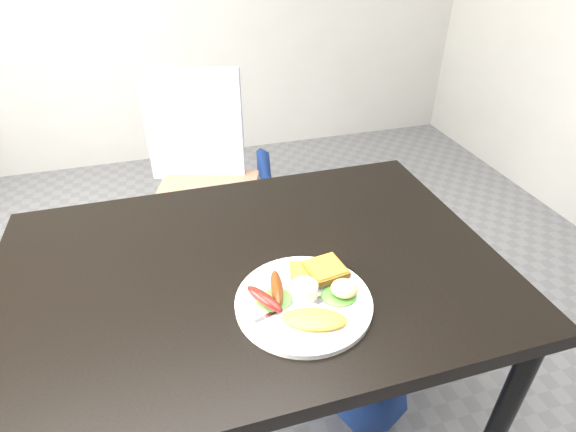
% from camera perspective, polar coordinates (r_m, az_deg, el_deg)
% --- Properties ---
extents(dining_table, '(1.20, 0.80, 0.04)m').
position_cam_1_polar(dining_table, '(1.10, -4.73, -6.89)').
color(dining_table, black).
rests_on(dining_table, ground).
extents(dining_chair, '(0.52, 0.52, 0.05)m').
position_cam_1_polar(dining_chair, '(1.94, -10.40, 2.26)').
color(dining_chair, '#A97357').
rests_on(dining_chair, ground).
extents(person, '(0.64, 0.45, 1.69)m').
position_cam_1_polar(person, '(1.69, -0.45, 13.00)').
color(person, navy).
rests_on(person, ground).
extents(plate, '(0.30, 0.30, 0.01)m').
position_cam_1_polar(plate, '(0.98, 1.99, -10.87)').
color(plate, white).
rests_on(plate, dining_table).
extents(lettuce_left, '(0.09, 0.09, 0.01)m').
position_cam_1_polar(lettuce_left, '(0.97, -1.78, -10.56)').
color(lettuce_left, green).
rests_on(lettuce_left, plate).
extents(lettuce_right, '(0.09, 0.08, 0.01)m').
position_cam_1_polar(lettuce_right, '(0.99, 6.47, -9.99)').
color(lettuce_right, '#368E23').
rests_on(lettuce_right, plate).
extents(omelette, '(0.15, 0.10, 0.02)m').
position_cam_1_polar(omelette, '(0.93, 3.36, -12.93)').
color(omelette, yellow).
rests_on(omelette, plate).
extents(sausage_a, '(0.07, 0.10, 0.03)m').
position_cam_1_polar(sausage_a, '(0.95, -3.00, -10.47)').
color(sausage_a, maroon).
rests_on(sausage_a, lettuce_left).
extents(sausage_b, '(0.04, 0.11, 0.03)m').
position_cam_1_polar(sausage_b, '(0.98, -1.44, -9.09)').
color(sausage_b, brown).
rests_on(sausage_b, lettuce_left).
extents(ramekin, '(0.08, 0.08, 0.03)m').
position_cam_1_polar(ramekin, '(0.97, 2.10, -9.48)').
color(ramekin, white).
rests_on(ramekin, plate).
extents(toast_a, '(0.09, 0.09, 0.01)m').
position_cam_1_polar(toast_a, '(1.03, 2.31, -7.24)').
color(toast_a, olive).
rests_on(toast_a, plate).
extents(toast_b, '(0.09, 0.09, 0.01)m').
position_cam_1_polar(toast_b, '(1.03, 4.78, -6.77)').
color(toast_b, brown).
rests_on(toast_b, toast_a).
extents(potato_salad, '(0.07, 0.07, 0.03)m').
position_cam_1_polar(potato_salad, '(0.98, 7.16, -9.10)').
color(potato_salad, beige).
rests_on(potato_salad, lettuce_right).
extents(fork, '(0.13, 0.05, 0.00)m').
position_cam_1_polar(fork, '(0.96, -0.68, -11.66)').
color(fork, '#ADAFB7').
rests_on(fork, plate).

